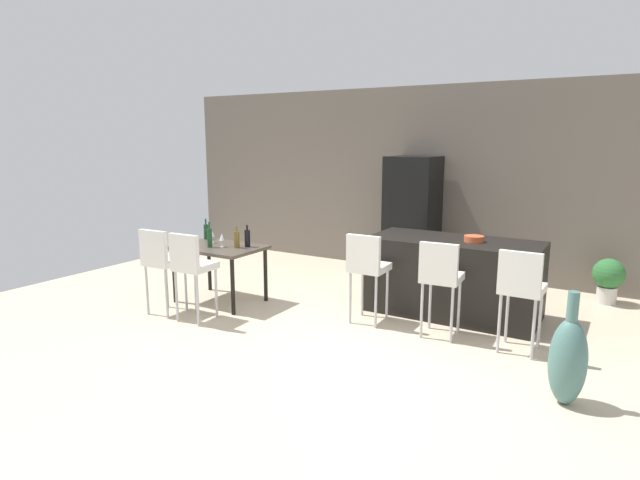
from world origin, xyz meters
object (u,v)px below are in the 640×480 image
(dining_chair_far, at_px, (191,263))
(potted_plant, at_px, (608,277))
(wine_bottle_left, at_px, (247,238))
(dining_chair_near, at_px, (161,258))
(wine_bottle_middle, at_px, (237,239))
(bar_chair_middle, at_px, (441,274))
(wine_bottle_right, at_px, (206,231))
(wine_glass_near, at_px, (222,237))
(floor_vase, at_px, (568,360))
(bar_chair_right, at_px, (521,285))
(wine_glass_far, at_px, (212,234))
(bar_chair_left, at_px, (367,264))
(dining_table, at_px, (219,252))
(kitchen_island, at_px, (453,277))
(refrigerator, at_px, (412,217))
(wine_bottle_end, at_px, (210,238))
(fruit_bowl, at_px, (474,239))

(dining_chair_far, xyz_separation_m, potted_plant, (4.08, 3.27, -0.35))
(wine_bottle_left, bearing_deg, dining_chair_near, -123.23)
(wine_bottle_left, xyz_separation_m, wine_bottle_middle, (-0.08, -0.11, -0.00))
(wine_bottle_middle, height_order, potted_plant, wine_bottle_middle)
(bar_chair_middle, bearing_deg, wine_bottle_middle, -175.63)
(wine_bottle_right, distance_m, wine_glass_near, 0.62)
(dining_chair_near, xyz_separation_m, floor_vase, (4.44, 0.12, -0.33))
(bar_chair_right, bearing_deg, wine_glass_far, -178.14)
(potted_plant, bearing_deg, bar_chair_left, -135.61)
(dining_chair_far, distance_m, wine_bottle_right, 1.26)
(bar_chair_left, distance_m, potted_plant, 3.28)
(dining_table, bearing_deg, wine_glass_near, -15.50)
(kitchen_island, height_order, potted_plant, kitchen_island)
(bar_chair_left, relative_size, refrigerator, 0.57)
(bar_chair_left, bearing_deg, wine_glass_near, -172.26)
(dining_chair_far, bearing_deg, wine_bottle_end, 115.24)
(wine_bottle_left, relative_size, floor_vase, 0.30)
(wine_glass_near, relative_size, refrigerator, 0.09)
(bar_chair_right, distance_m, wine_glass_far, 3.89)
(dining_table, bearing_deg, potted_plant, 30.24)
(wine_bottle_middle, distance_m, wine_bottle_end, 0.35)
(bar_chair_left, bearing_deg, dining_chair_near, -156.20)
(wine_bottle_right, distance_m, floor_vase, 4.78)
(wine_bottle_left, distance_m, floor_vase, 3.96)
(bar_chair_left, xyz_separation_m, potted_plant, (2.33, 2.28, -0.35))
(dining_table, distance_m, refrigerator, 3.03)
(dining_chair_far, bearing_deg, wine_glass_far, 118.52)
(dining_chair_far, height_order, floor_vase, dining_chair_far)
(dining_chair_far, relative_size, wine_bottle_end, 3.20)
(bar_chair_middle, bearing_deg, wine_bottle_end, -173.02)
(wine_bottle_end, bearing_deg, bar_chair_right, 5.48)
(wine_bottle_left, distance_m, fruit_bowl, 2.78)
(bar_chair_left, relative_size, wine_bottle_end, 3.20)
(wine_bottle_middle, xyz_separation_m, wine_glass_far, (-0.48, 0.07, 0.02))
(wine_bottle_end, distance_m, potted_plant, 5.14)
(refrigerator, xyz_separation_m, floor_vase, (2.57, -3.16, -0.55))
(bar_chair_middle, relative_size, wine_glass_far, 6.03)
(dining_chair_far, distance_m, floor_vase, 3.96)
(wine_glass_near, bearing_deg, dining_table, 164.50)
(potted_plant, bearing_deg, refrigerator, 179.79)
(bar_chair_right, bearing_deg, wine_bottle_right, 179.56)
(kitchen_island, height_order, bar_chair_left, bar_chair_left)
(bar_chair_middle, relative_size, wine_bottle_end, 3.20)
(kitchen_island, bearing_deg, wine_bottle_end, -156.94)
(wine_bottle_right, bearing_deg, wine_bottle_middle, -17.37)
(wine_bottle_left, xyz_separation_m, floor_vase, (3.85, -0.78, -0.48))
(bar_chair_middle, xyz_separation_m, dining_chair_near, (-3.10, -0.99, 0.00))
(fruit_bowl, bearing_deg, dining_table, -160.30)
(wine_bottle_right, height_order, fruit_bowl, wine_bottle_right)
(potted_plant, bearing_deg, fruit_bowl, -132.97)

